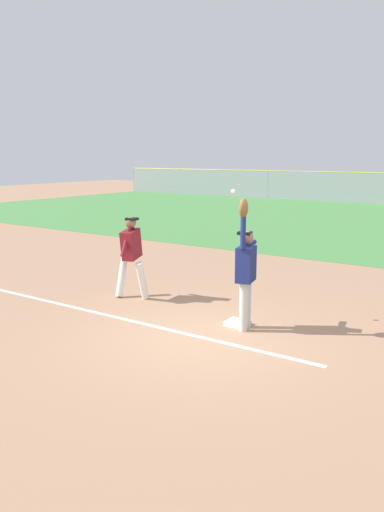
{
  "coord_description": "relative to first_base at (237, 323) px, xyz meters",
  "views": [
    {
      "loc": [
        4.65,
        -6.98,
        2.97
      ],
      "look_at": [
        -1.12,
        1.22,
        1.05
      ],
      "focal_mm": 37.19,
      "sensor_mm": 36.0,
      "label": 1
    }
  ],
  "objects": [
    {
      "name": "chalk_foul_line",
      "position": [
        -4.0,
        -0.9,
        -0.04
      ],
      "size": [
        12.0,
        0.11,
        0.01
      ],
      "primitive_type": "cube",
      "rotation": [
        0.0,
        0.0,
        0.0
      ],
      "color": "white",
      "rests_on": "ground_plane"
    },
    {
      "name": "first_base",
      "position": [
        0.0,
        0.0,
        0.0
      ],
      "size": [
        0.39,
        0.39,
        0.08
      ],
      "primitive_type": "cube",
      "rotation": [
        0.0,
        0.0,
        0.03
      ],
      "color": "white",
      "rests_on": "ground_plane"
    },
    {
      "name": "baseball",
      "position": [
        -0.3,
        0.29,
        2.29
      ],
      "size": [
        0.07,
        0.07,
        0.07
      ],
      "primitive_type": "sphere",
      "color": "white"
    },
    {
      "name": "parked_car_red",
      "position": [
        -10.3,
        29.61,
        0.63
      ],
      "size": [
        4.54,
        2.39,
        1.25
      ],
      "rotation": [
        0.0,
        0.0,
        -0.08
      ],
      "color": "#B21E1E",
      "rests_on": "ground_plane"
    },
    {
      "name": "runner",
      "position": [
        -2.72,
        0.28,
        0.96
      ],
      "size": [
        0.83,
        0.84,
        1.72
      ],
      "rotation": [
        0.0,
        0.0,
        0.24
      ],
      "color": "white",
      "rests_on": "ground_plane"
    },
    {
      "name": "fielder",
      "position": [
        0.22,
        -0.13,
        1.08
      ],
      "size": [
        0.36,
        0.89,
        2.28
      ],
      "rotation": [
        0.0,
        0.0,
        3.39
      ],
      "color": "silver",
      "rests_on": "ground_plane"
    },
    {
      "name": "ground_plane",
      "position": [
        -0.13,
        -0.83,
        -0.04
      ],
      "size": [
        80.16,
        80.16,
        0.0
      ],
      "primitive_type": "plane",
      "color": "tan"
    }
  ]
}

